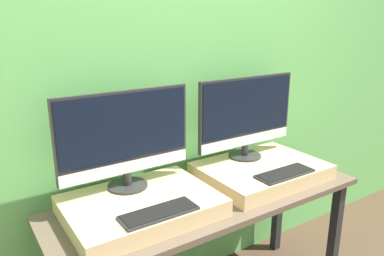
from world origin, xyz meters
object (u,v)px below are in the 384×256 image
object	(u,v)px
monitor_left	(125,137)
keyboard_left	(159,213)
monitor_right	(247,115)
keyboard_right	(285,173)

from	to	relation	value
monitor_left	keyboard_left	bearing A→B (deg)	-90.00
monitor_right	keyboard_right	xyz separation A→B (m)	(0.00, -0.31, -0.24)
keyboard_left	keyboard_right	distance (m)	0.73
keyboard_left	monitor_left	bearing A→B (deg)	90.00
monitor_right	keyboard_right	world-z (taller)	monitor_right
monitor_left	keyboard_right	world-z (taller)	monitor_left
monitor_left	keyboard_right	size ratio (longest dim) A/B	1.97
monitor_right	keyboard_right	distance (m)	0.39
monitor_left	monitor_right	world-z (taller)	same
monitor_left	monitor_right	distance (m)	0.73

